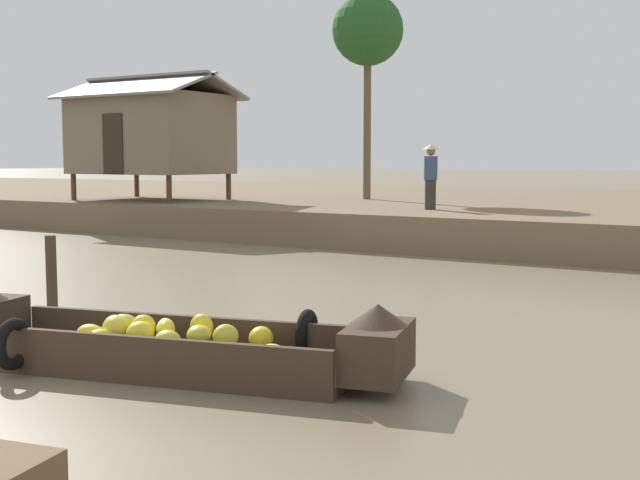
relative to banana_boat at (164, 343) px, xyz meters
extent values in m
plane|color=#7A6B51|center=(-1.15, 6.37, -0.28)|extent=(300.00, 300.00, 0.00)
cube|color=#756047|center=(-1.15, 20.38, 0.15)|extent=(160.00, 20.00, 0.86)
cube|color=#3D2D21|center=(0.00, 0.00, -0.22)|extent=(4.06, 2.08, 0.12)
cube|color=#3D2D21|center=(-0.13, 0.52, 0.01)|extent=(3.80, 1.05, 0.35)
cube|color=#3D2D21|center=(0.13, -0.51, 0.01)|extent=(3.80, 1.05, 0.35)
cube|color=#3D2D21|center=(2.14, 0.55, 0.08)|extent=(0.76, 1.07, 0.49)
cone|color=#3D2D21|center=(2.14, 0.55, 0.42)|extent=(0.68, 0.68, 0.20)
cube|color=#3D2D21|center=(-0.81, -0.21, 0.03)|extent=(0.45, 1.05, 0.05)
torus|color=black|center=(1.10, 0.96, 0.05)|extent=(0.25, 0.53, 0.52)
torus|color=black|center=(-1.11, -0.96, 0.05)|extent=(0.25, 0.53, 0.52)
ellipsoid|color=yellow|center=(0.27, 0.26, 0.15)|extent=(0.29, 0.26, 0.28)
ellipsoid|color=yellow|center=(-0.55, -0.13, 0.13)|extent=(0.41, 0.40, 0.26)
ellipsoid|color=yellow|center=(1.31, 0.02, 0.03)|extent=(0.34, 0.31, 0.23)
ellipsoid|color=gold|center=(0.23, -0.21, 0.09)|extent=(0.32, 0.28, 0.23)
ellipsoid|color=yellow|center=(-0.29, 0.01, 0.14)|extent=(0.33, 0.32, 0.24)
ellipsoid|color=yellow|center=(-0.11, -0.22, 0.13)|extent=(0.35, 0.36, 0.24)
ellipsoid|color=gold|center=(0.41, 0.05, 0.13)|extent=(0.35, 0.36, 0.20)
ellipsoid|color=yellow|center=(0.01, 0.01, 0.14)|extent=(0.36, 0.37, 0.23)
ellipsoid|color=yellow|center=(-0.55, -0.34, 0.06)|extent=(0.25, 0.32, 0.18)
ellipsoid|color=yellow|center=(0.86, 0.47, 0.06)|extent=(0.29, 0.31, 0.24)
ellipsoid|color=yellow|center=(0.64, 0.19, 0.11)|extent=(0.31, 0.33, 0.25)
ellipsoid|color=yellow|center=(-0.61, 0.04, 0.09)|extent=(0.40, 0.42, 0.28)
ellipsoid|color=yellow|center=(-0.78, -0.27, 0.06)|extent=(0.34, 0.30, 0.20)
cylinder|color=#4C3826|center=(-14.35, 11.54, 0.99)|extent=(0.16, 0.16, 0.82)
cylinder|color=#4C3826|center=(-10.38, 11.54, 0.99)|extent=(0.16, 0.16, 0.82)
cylinder|color=#4C3826|center=(-14.35, 14.30, 0.99)|extent=(0.16, 0.16, 0.82)
cylinder|color=#4C3826|center=(-10.38, 14.30, 0.99)|extent=(0.16, 0.16, 0.82)
cube|color=#7A6B56|center=(-12.37, 12.92, 2.62)|extent=(4.37, 3.16, 2.43)
cube|color=#2D2319|center=(-12.37, 11.32, 2.30)|extent=(0.80, 0.04, 1.80)
cube|color=gray|center=(-12.37, 12.13, 4.07)|extent=(5.07, 2.08, 0.77)
cube|color=gray|center=(-12.37, 13.71, 4.07)|extent=(5.07, 2.08, 0.77)
cylinder|color=brown|center=(-6.84, 16.91, 3.05)|extent=(0.24, 0.24, 4.93)
sphere|color=#235623|center=(-6.84, 16.91, 5.91)|extent=(2.25, 2.25, 2.25)
cylinder|color=#332D28|center=(-2.89, 13.00, 0.96)|extent=(0.28, 0.28, 0.75)
cylinder|color=#384C70|center=(-2.89, 13.00, 1.63)|extent=(0.34, 0.34, 0.60)
sphere|color=#9E7556|center=(-2.89, 13.00, 2.05)|extent=(0.22, 0.22, 0.22)
cone|color=tan|center=(-2.89, 13.00, 2.17)|extent=(0.44, 0.44, 0.14)
cylinder|color=#423323|center=(-2.90, 1.03, 0.30)|extent=(0.14, 0.14, 1.16)
camera|label=1|loc=(5.59, -6.04, 1.86)|focal=45.65mm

